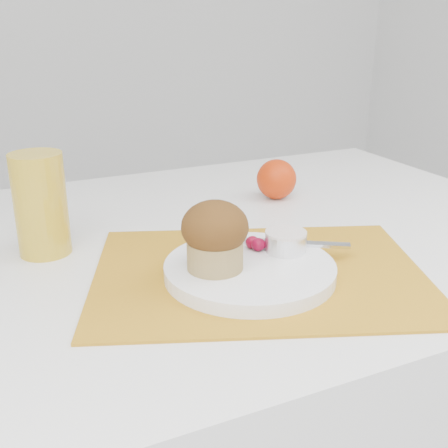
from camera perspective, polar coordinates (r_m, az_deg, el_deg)
name	(u,v)px	position (r m, az deg, el deg)	size (l,w,h in m)	color
table	(206,429)	(1.08, -1.89, -20.10)	(1.20, 0.80, 0.75)	white
placemat	(259,273)	(0.76, 3.58, -4.99)	(0.44, 0.32, 0.00)	#C2841B
plate	(250,270)	(0.74, 2.63, -4.67)	(0.23, 0.23, 0.02)	white
ramekin	(286,242)	(0.77, 6.28, -1.86)	(0.06, 0.06, 0.02)	silver
cream	(286,234)	(0.77, 6.31, -0.99)	(0.06, 0.06, 0.01)	silver
raspberry_near	(258,244)	(0.77, 3.52, -2.08)	(0.02, 0.02, 0.02)	#590218
raspberry_far	(252,242)	(0.78, 2.91, -1.86)	(0.02, 0.02, 0.02)	#5D0216
butter_knife	(286,243)	(0.80, 6.28, -1.92)	(0.18, 0.01, 0.00)	silver
orange	(276,179)	(1.06, 5.35, 4.56)	(0.07, 0.07, 0.07)	red
juice_glass	(41,204)	(0.84, -18.13, 1.90)	(0.07, 0.07, 0.15)	gold
muffin	(215,235)	(0.70, -0.93, -1.12)	(0.09, 0.09, 0.09)	tan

